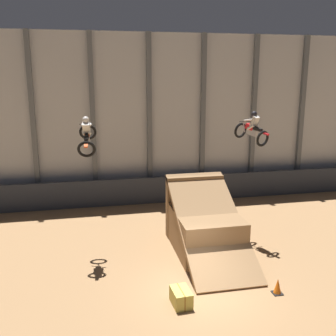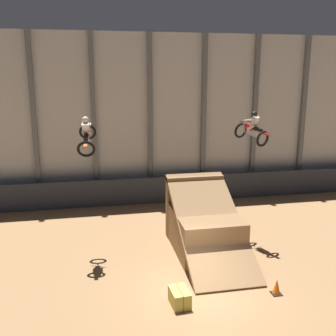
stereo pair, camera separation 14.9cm
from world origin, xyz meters
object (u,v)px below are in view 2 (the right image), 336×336
rider_bike_left_air (87,136)px  rider_bike_right_air (252,130)px  dirt_ramp (203,225)px  hay_bale_trackside (180,297)px  traffic_cone_near_ramp (277,287)px

rider_bike_left_air → rider_bike_right_air: (7.34, 0.33, 0.00)m
dirt_ramp → rider_bike_left_air: size_ratio=3.03×
dirt_ramp → rider_bike_left_air: bearing=177.7°
dirt_ramp → rider_bike_right_air: bearing=12.5°
dirt_ramp → hay_bale_trackside: bearing=-115.7°
rider_bike_right_air → traffic_cone_near_ramp: (-0.86, -4.84, -5.01)m
hay_bale_trackside → rider_bike_right_air: bearing=47.4°
rider_bike_right_air → hay_bale_trackside: (-4.44, -4.82, -5.01)m
dirt_ramp → hay_bale_trackside: 4.83m
rider_bike_left_air → hay_bale_trackside: (2.90, -4.49, -5.00)m
rider_bike_right_air → traffic_cone_near_ramp: 7.01m
dirt_ramp → rider_bike_right_air: 4.87m
traffic_cone_near_ramp → rider_bike_left_air: bearing=145.1°
traffic_cone_near_ramp → hay_bale_trackside: (-3.57, 0.02, -0.00)m
dirt_ramp → traffic_cone_near_ramp: bearing=-70.8°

